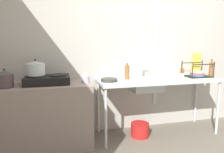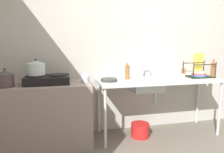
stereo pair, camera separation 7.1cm
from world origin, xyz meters
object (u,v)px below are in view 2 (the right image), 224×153
small_bowl_on_drainboard (166,77)px  bucket_on_floor (140,130)px  pot_beside_stove (5,79)px  stove (47,79)px  percolator (85,77)px  frying_pan (109,80)px  sink_basin (147,85)px  cup_by_rack (182,76)px  dish_rack (199,74)px  utensil_jar (183,72)px  bottle_by_sink (127,72)px  faucet (144,66)px  pot_on_left_burner (36,68)px  cereal_box (198,64)px  bottle_by_rack (213,70)px

small_bowl_on_drainboard → bucket_on_floor: (-0.41, -0.06, -0.76)m
pot_beside_stove → bucket_on_floor: bearing=2.4°
stove → percolator: 0.48m
percolator → frying_pan: 0.32m
stove → sink_basin: bearing=-0.3°
cup_by_rack → small_bowl_on_drainboard: 0.23m
percolator → dish_rack: (1.72, 0.05, -0.03)m
sink_basin → utensil_jar: (0.73, 0.25, 0.14)m
small_bowl_on_drainboard → bottle_by_sink: 0.59m
bottle_by_sink → bucket_on_floor: bottle_by_sink is taller
stove → sink_basin: stove is taller
pot_beside_stove → faucet: 1.83m
pot_on_left_burner → sink_basin: bearing=-0.3°
pot_beside_stove → sink_basin: (1.82, 0.11, -0.18)m
cup_by_rack → pot_beside_stove: bearing=-178.6°
frying_pan → cup_by_rack: size_ratio=2.81×
stove → bottle_by_sink: size_ratio=2.39×
pot_beside_stove → cup_by_rack: size_ratio=2.81×
percolator → faucet: (0.88, 0.16, 0.11)m
faucet → utensil_jar: size_ratio=1.45×
pot_on_left_burner → bucket_on_floor: pot_on_left_burner is taller
dish_rack → bucket_on_floor: bearing=-176.7°
pot_beside_stove → cup_by_rack: bearing=1.4°
pot_on_left_burner → sink_basin: pot_on_left_burner is taller
dish_rack → cup_by_rack: (-0.32, -0.07, -0.01)m
cup_by_rack → faucet: bearing=161.0°
bottle_by_sink → cereal_box: cereal_box is taller
bottle_by_sink → utensil_jar: 1.02m
sink_basin → faucet: bearing=89.9°
utensil_jar → bucket_on_floor: (-0.83, -0.29, -0.79)m
pot_on_left_burner → sink_basin: (1.49, -0.01, -0.29)m
stove → frying_pan: (0.80, -0.04, -0.03)m
bottle_by_sink → utensil_jar: size_ratio=1.21×
frying_pan → dish_rack: bearing=1.9°
sink_basin → cup_by_rack: 0.54m
stove → pot_beside_stove: bearing=-165.9°
bottle_by_rack → bottle_by_sink: bearing=174.5°
percolator → bucket_on_floor: size_ratio=0.56×
small_bowl_on_drainboard → bottle_by_sink: bearing=176.2°
cereal_box → cup_by_rack: bearing=-147.8°
cup_by_rack → cereal_box: size_ratio=0.23×
stove → bottle_by_rack: size_ratio=2.01×
pot_on_left_burner → bucket_on_floor: size_ratio=0.85×
small_bowl_on_drainboard → dish_rack: bearing=-0.9°
frying_pan → bucket_on_floor: bearing=-1.1°
dish_rack → bucket_on_floor: 1.23m
dish_rack → bottle_by_rack: (0.18, -0.08, 0.07)m
bottle_by_sink → bottle_by_rack: bottle_by_rack is taller
frying_pan → utensil_jar: 1.32m
percolator → small_bowl_on_drainboard: percolator is taller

